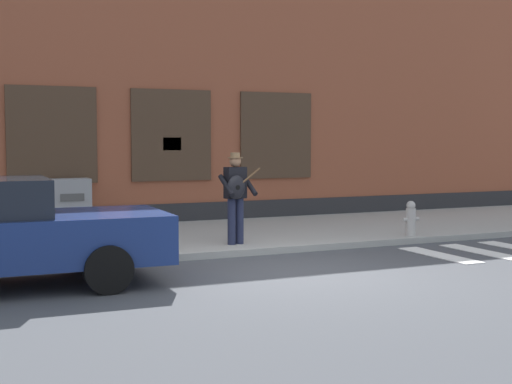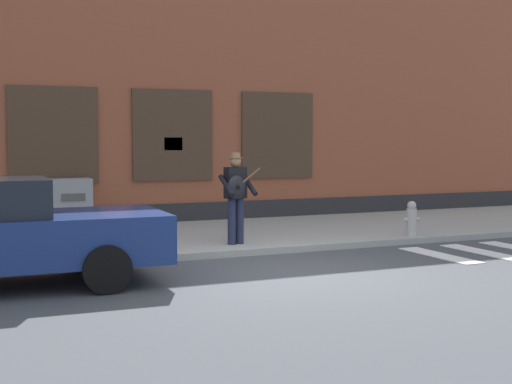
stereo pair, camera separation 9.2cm
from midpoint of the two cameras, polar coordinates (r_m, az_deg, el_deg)
The scene contains 6 objects.
ground_plane at distance 11.09m, azimuth 2.97°, elevation -6.48°, with size 160.00×160.00×0.00m, color #424449.
sidewalk at distance 14.74m, azimuth -4.21°, elevation -3.57°, with size 28.00×4.62×0.12m.
building_backdrop at distance 18.76m, azimuth -8.81°, elevation 8.80°, with size 28.00×4.06×7.14m.
busker at distance 13.10m, azimuth -1.83°, elevation -0.03°, with size 0.74×0.57×1.69m.
utility_box at distance 15.85m, azimuth -14.80°, elevation -0.93°, with size 0.83×0.58×1.09m.
fire_hydrant at distance 14.69m, azimuth 12.10°, elevation -2.08°, with size 0.38×0.20×0.70m.
Camera 1 is at (-5.01, -9.68, 2.07)m, focal length 50.00 mm.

